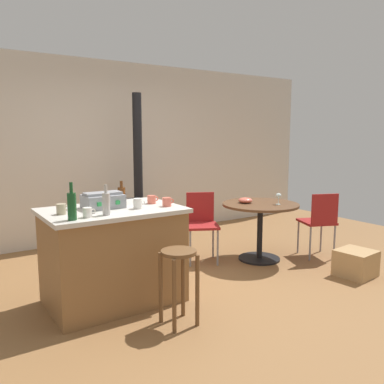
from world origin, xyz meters
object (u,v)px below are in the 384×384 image
(cup_3, at_px, (167,202))
(serving_bowl, at_px, (245,200))
(kitchen_island, at_px, (113,255))
(bottle_2, at_px, (106,203))
(bottle_1, at_px, (72,205))
(wood_stove, at_px, (139,209))
(folding_chair_near, at_px, (319,219))
(dining_table, at_px, (260,217))
(folding_chair_far, at_px, (201,221))
(cup_0, at_px, (88,212))
(cup_1, at_px, (152,199))
(bottle_0, at_px, (122,195))
(toolbox, at_px, (103,200))
(cup_2, at_px, (62,209))
(wine_glass, at_px, (279,196))
(cardboard_box, at_px, (356,263))
(cup_4, at_px, (138,203))
(wooden_stool, at_px, (179,272))

(cup_3, height_order, serving_bowl, cup_3)
(kitchen_island, xyz_separation_m, bottle_2, (-0.16, -0.26, 0.56))
(bottle_1, bearing_deg, wood_stove, 52.04)
(folding_chair_near, bearing_deg, dining_table, 152.66)
(folding_chair_far, height_order, cup_0, cup_0)
(cup_1, relative_size, cup_3, 0.99)
(wood_stove, xyz_separation_m, bottle_0, (-0.91, -1.49, 0.48))
(bottle_0, distance_m, cup_1, 0.31)
(toolbox, distance_m, serving_bowl, 2.02)
(kitchen_island, bearing_deg, cup_0, -140.33)
(dining_table, bearing_deg, cup_2, -175.44)
(wood_stove, bearing_deg, cup_2, -132.43)
(cup_3, bearing_deg, cup_2, 170.08)
(kitchen_island, height_order, cup_3, cup_3)
(wine_glass, height_order, cardboard_box, wine_glass)
(kitchen_island, height_order, wood_stove, wood_stove)
(cup_1, bearing_deg, wood_stove, 68.42)
(cup_2, bearing_deg, kitchen_island, 1.80)
(folding_chair_near, xyz_separation_m, cup_3, (-2.29, -0.01, 0.45))
(kitchen_island, height_order, bottle_0, bottle_0)
(toolbox, bearing_deg, serving_bowl, 6.81)
(cup_2, bearing_deg, folding_chair_near, -2.83)
(serving_bowl, bearing_deg, cup_3, -160.74)
(toolbox, height_order, cup_4, toolbox)
(wooden_stool, xyz_separation_m, bottle_2, (-0.43, 0.49, 0.56))
(toolbox, bearing_deg, wood_stove, 54.52)
(dining_table, bearing_deg, kitchen_island, -174.81)
(bottle_1, xyz_separation_m, cup_4, (0.67, 0.16, -0.07))
(bottle_0, bearing_deg, folding_chair_near, -8.77)
(cardboard_box, bearing_deg, serving_bowl, 118.39)
(dining_table, bearing_deg, serving_bowl, 136.11)
(toolbox, height_order, cardboard_box, toolbox)
(dining_table, distance_m, bottle_2, 2.32)
(bottle_1, bearing_deg, cup_0, 13.47)
(wooden_stool, relative_size, dining_table, 0.67)
(bottle_2, bearing_deg, cup_4, 18.60)
(cup_1, relative_size, cup_2, 1.02)
(dining_table, height_order, cup_2, cup_2)
(bottle_2, bearing_deg, wine_glass, 6.56)
(bottle_0, relative_size, serving_bowl, 1.27)
(wood_stove, height_order, cup_4, wood_stove)
(wooden_stool, height_order, cardboard_box, wooden_stool)
(dining_table, xyz_separation_m, bottle_1, (-2.54, -0.49, 0.47))
(toolbox, height_order, bottle_2, bottle_2)
(bottle_2, relative_size, cup_3, 2.15)
(folding_chair_far, xyz_separation_m, cup_4, (-1.24, -0.73, 0.45))
(toolbox, bearing_deg, cup_2, -166.72)
(wood_stove, xyz_separation_m, cup_1, (-0.66, -1.67, 0.43))
(folding_chair_near, distance_m, bottle_0, 2.66)
(toolbox, height_order, cup_0, toolbox)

